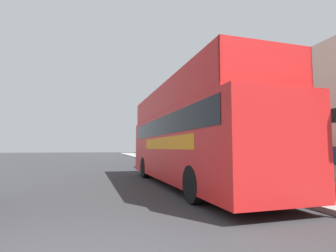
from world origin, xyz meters
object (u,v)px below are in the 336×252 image
(tour_bus, at_px, (188,140))
(lamp_post_second, at_px, (185,123))
(lamp_post_nearest, at_px, (256,98))
(pedestrian_third, at_px, (329,159))
(parked_car_ahead_of_bus, at_px, (155,159))

(tour_bus, distance_m, lamp_post_second, 7.23)
(lamp_post_nearest, relative_size, lamp_post_second, 1.04)
(tour_bus, bearing_deg, lamp_post_second, 70.56)
(tour_bus, distance_m, pedestrian_third, 5.18)
(tour_bus, bearing_deg, parked_car_ahead_of_bus, 84.45)
(lamp_post_nearest, bearing_deg, lamp_post_second, 89.72)
(pedestrian_third, bearing_deg, lamp_post_second, 102.78)
(tour_bus, distance_m, lamp_post_nearest, 3.19)
(tour_bus, relative_size, lamp_post_second, 2.48)
(tour_bus, xyz_separation_m, parked_car_ahead_of_bus, (0.51, 9.32, -1.19))
(parked_car_ahead_of_bus, bearing_deg, lamp_post_second, -58.84)
(parked_car_ahead_of_bus, bearing_deg, lamp_post_nearest, -82.69)
(parked_car_ahead_of_bus, distance_m, lamp_post_second, 3.96)
(parked_car_ahead_of_bus, xyz_separation_m, pedestrian_third, (3.75, -12.17, 0.47))
(tour_bus, bearing_deg, pedestrian_third, -36.19)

